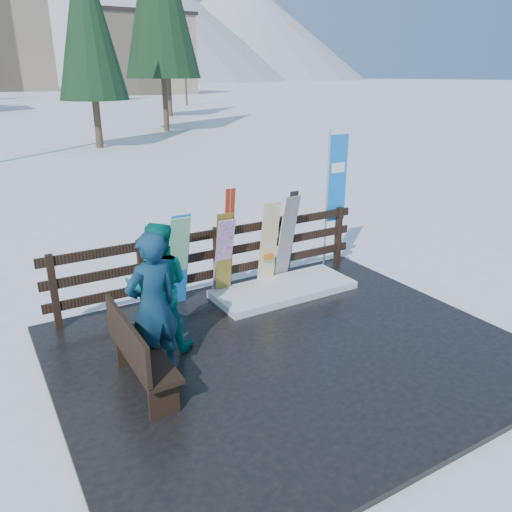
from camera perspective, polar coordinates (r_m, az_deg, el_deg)
ground at (r=6.96m, az=3.92°, el=-11.07°), size 700.00×700.00×0.00m
deck at (r=6.94m, az=3.93°, el=-10.78°), size 6.00×5.00×0.08m
fence at (r=8.37m, az=-4.47°, el=0.04°), size 5.60×0.10×1.15m
snow_patch at (r=8.55m, az=3.18°, el=-3.81°), size 2.43×1.00×0.12m
bench at (r=6.00m, az=-13.40°, el=-10.55°), size 0.41×1.50×0.97m
snowboard_0 at (r=7.85m, az=-8.81°, el=-0.55°), size 0.31×0.42×1.57m
snowboard_1 at (r=7.85m, az=-8.93°, el=-0.70°), size 0.32×0.46×1.53m
snowboard_2 at (r=8.17m, az=-3.71°, el=0.07°), size 0.28×0.18×1.46m
snowboard_3 at (r=8.18m, az=-3.76°, el=-0.22°), size 0.29×0.38×1.37m
snowboard_4 at (r=8.73m, az=3.47°, el=1.92°), size 0.29×0.40×1.60m
snowboard_5 at (r=8.55m, az=1.44°, el=1.30°), size 0.32×0.27×1.53m
ski_pair_a at (r=8.22m, az=-3.17°, el=1.60°), size 0.17×0.25×1.83m
ski_pair_b at (r=8.84m, az=3.86°, el=2.31°), size 0.17×0.25×1.65m
rental_flag at (r=9.46m, az=8.98°, el=8.16°), size 0.45×0.04×2.60m
person_front at (r=6.05m, az=-11.74°, el=-5.70°), size 0.76×0.58×1.85m
person_back at (r=6.68m, az=-11.13°, el=-3.54°), size 1.07×1.00×1.77m
trees at (r=53.03m, az=-24.24°, el=21.07°), size 42.27×68.71×13.43m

